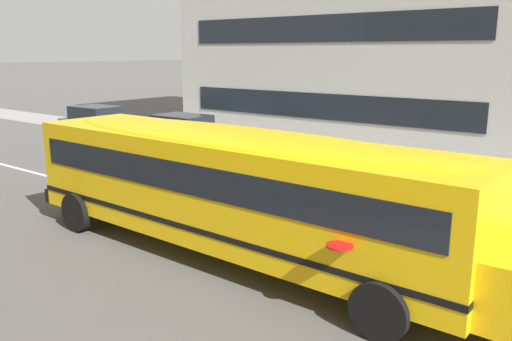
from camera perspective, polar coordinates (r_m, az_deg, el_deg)
The scene contains 6 objects.
ground_plane at distance 10.93m, azimuth 15.37°, elevation -10.21°, with size 400.00×400.00×0.00m, color #54514F.
sidewalk_far at distance 18.62m, azimuth 25.51°, elevation -1.45°, with size 120.00×3.00×0.01m, color gray.
lane_centreline at distance 10.92m, azimuth 15.37°, elevation -10.20°, with size 110.00×0.16×0.01m, color silver.
school_bus at distance 10.57m, azimuth -1.67°, elevation -1.42°, with size 12.00×2.91×2.68m.
parked_car_teal_end_of_row at distance 26.43m, azimuth -16.90°, elevation 4.98°, with size 3.96×2.00×1.64m.
parked_car_green_far_corner at distance 21.97m, azimuth -7.78°, elevation 3.93°, with size 3.93×1.94×1.64m.
Camera 1 is at (3.73, -9.38, 4.19)m, focal length 36.79 mm.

